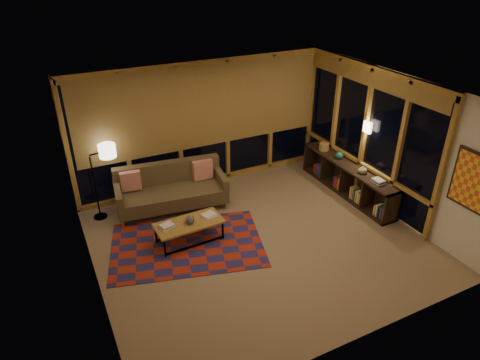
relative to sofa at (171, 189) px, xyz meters
name	(u,v)px	position (x,y,z in m)	size (l,w,h in m)	color
floor	(258,241)	(1.01, -1.73, -0.43)	(5.50, 5.00, 0.01)	#8F7657
ceiling	(262,93)	(1.01, -1.73, 2.27)	(5.50, 5.00, 0.01)	white
walls	(260,174)	(1.01, -1.73, 0.92)	(5.51, 5.01, 2.70)	silver
window_wall_back	(204,125)	(1.01, 0.70, 0.92)	(5.30, 0.16, 2.60)	#AB8138
window_wall_right	(363,134)	(3.69, -1.13, 0.92)	(0.16, 3.70, 2.60)	#AB8138
wall_art	(474,182)	(3.72, -3.58, 1.02)	(0.06, 0.74, 0.94)	#ED4229
wall_sconce	(368,127)	(3.63, -1.28, 1.12)	(0.12, 0.18, 0.22)	white
sofa	(171,189)	(0.00, 0.00, 0.00)	(2.12, 0.86, 0.87)	#4C442B
pillow_left	(131,182)	(-0.71, 0.28, 0.19)	(0.38, 0.13, 0.38)	red
pillow_right	(203,171)	(0.71, 0.11, 0.20)	(0.40, 0.13, 0.40)	red
area_rug	(187,245)	(-0.17, -1.28, -0.43)	(2.61, 1.74, 0.01)	#9F2716
coffee_table	(190,232)	(-0.08, -1.19, -0.24)	(1.18, 0.54, 0.39)	#AB8138
book_stack_a	(167,226)	(-0.47, -1.17, -0.01)	(0.23, 0.18, 0.07)	silver
book_stack_b	(209,215)	(0.31, -1.16, -0.01)	(0.27, 0.21, 0.05)	silver
ceramic_pot	(190,219)	(-0.07, -1.22, 0.04)	(0.16, 0.16, 0.16)	black
floor_lamp	(95,184)	(-1.36, 0.31, 0.29)	(0.48, 0.32, 1.45)	black
bookshelf	(347,179)	(3.50, -1.05, -0.10)	(0.40, 2.64, 0.66)	#2F2015
basket	(324,147)	(3.48, -0.21, 0.31)	(0.21, 0.21, 0.16)	tan
teal_bowl	(339,155)	(3.50, -0.72, 0.31)	(0.16, 0.16, 0.16)	#175E51
vase	(363,169)	(3.50, -1.46, 0.32)	(0.17, 0.17, 0.18)	tan
shelf_book_stack	(378,181)	(3.50, -1.90, 0.27)	(0.18, 0.26, 0.08)	silver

